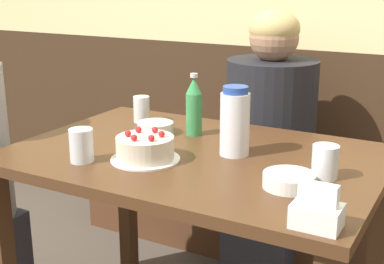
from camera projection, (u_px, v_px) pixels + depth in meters
bench_seat at (278, 211)px, 2.56m from camera, size 2.00×0.38×0.46m
dining_table at (195, 185)px, 1.74m from camera, size 1.17×0.80×0.77m
birthday_cake at (145, 149)px, 1.63m from camera, size 0.21×0.21×0.09m
water_pitcher at (235, 122)px, 1.66m from camera, size 0.09×0.09×0.22m
soju_bottle at (194, 106)px, 1.88m from camera, size 0.06×0.06×0.22m
napkin_holder at (317, 212)px, 1.19m from camera, size 0.11×0.08×0.11m
bowl_soup_white at (155, 128)px, 1.92m from camera, size 0.13×0.13×0.04m
bowl_rice_small at (289, 180)px, 1.42m from camera, size 0.14×0.14×0.04m
glass_water_tall at (81, 145)px, 1.62m from camera, size 0.07×0.07×0.10m
glass_tumbler_short at (142, 109)px, 2.06m from camera, size 0.06×0.06×0.10m
glass_shot_small at (325, 162)px, 1.48m from camera, size 0.07×0.07×0.09m
person_teal_shirt at (269, 149)px, 2.31m from camera, size 0.38×0.38×1.18m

